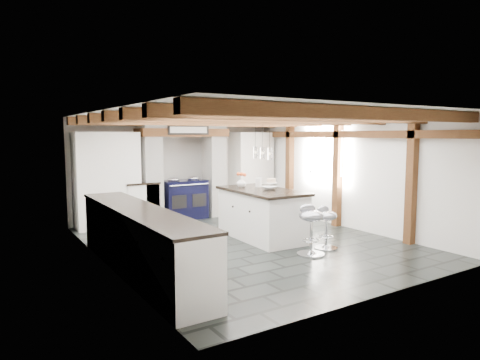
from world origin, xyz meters
TOP-DOWN VIEW (x-y plane):
  - ground at (0.00, 0.00)m, footprint 6.00×6.00m
  - room_shell at (-0.61, 1.42)m, footprint 6.00×6.03m
  - range_cooker at (0.00, 2.68)m, footprint 1.00×0.63m
  - kitchen_island at (0.43, 0.15)m, footprint 1.03×1.90m
  - bar_stool_near at (0.91, -1.05)m, footprint 0.40×0.40m
  - bar_stool_far at (0.44, -1.21)m, footprint 0.49×0.49m

SIDE VIEW (x-z plane):
  - ground at x=0.00m, z-range 0.00..0.00m
  - bar_stool_near at x=0.91m, z-range 0.09..0.82m
  - range_cooker at x=0.00m, z-range -0.03..0.96m
  - kitchen_island at x=0.43m, z-range -0.14..1.09m
  - bar_stool_far at x=0.44m, z-range 0.10..0.93m
  - room_shell at x=-0.61m, z-range -1.93..4.07m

